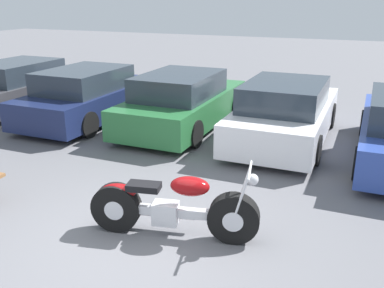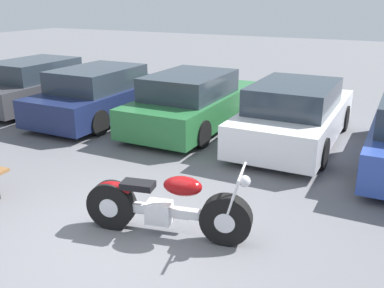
{
  "view_description": "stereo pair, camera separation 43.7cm",
  "coord_description": "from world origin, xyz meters",
  "px_view_note": "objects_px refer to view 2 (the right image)",
  "views": [
    {
      "loc": [
        2.62,
        -4.18,
        3.07
      ],
      "look_at": [
        0.12,
        1.72,
        0.85
      ],
      "focal_mm": 40.0,
      "sensor_mm": 36.0,
      "label": 1
    },
    {
      "loc": [
        3.01,
        -3.99,
        3.07
      ],
      "look_at": [
        0.12,
        1.72,
        0.85
      ],
      "focal_mm": 40.0,
      "sensor_mm": 36.0,
      "label": 2
    }
  ],
  "objects_px": {
    "parked_car_navy": "(103,94)",
    "parked_car_green": "(193,102)",
    "motorcycle": "(165,206)",
    "parked_car_white": "(295,114)",
    "parked_car_dark_grey": "(41,84)"
  },
  "relations": [
    {
      "from": "parked_car_navy",
      "to": "parked_car_green",
      "type": "distance_m",
      "value": 2.52
    },
    {
      "from": "parked_car_navy",
      "to": "parked_car_green",
      "type": "bearing_deg",
      "value": 6.92
    },
    {
      "from": "motorcycle",
      "to": "parked_car_green",
      "type": "xyz_separation_m",
      "value": [
        -1.93,
        4.7,
        0.22
      ]
    },
    {
      "from": "motorcycle",
      "to": "parked_car_green",
      "type": "relative_size",
      "value": 0.52
    },
    {
      "from": "parked_car_white",
      "to": "parked_car_navy",
      "type": "bearing_deg",
      "value": -177.06
    },
    {
      "from": "motorcycle",
      "to": "parked_car_navy",
      "type": "xyz_separation_m",
      "value": [
        -4.43,
        4.39,
        0.22
      ]
    },
    {
      "from": "motorcycle",
      "to": "parked_car_white",
      "type": "distance_m",
      "value": 4.69
    },
    {
      "from": "motorcycle",
      "to": "parked_car_green",
      "type": "height_order",
      "value": "parked_car_green"
    },
    {
      "from": "parked_car_dark_grey",
      "to": "parked_car_green",
      "type": "distance_m",
      "value": 5.01
    },
    {
      "from": "parked_car_navy",
      "to": "parked_car_green",
      "type": "relative_size",
      "value": 1.0
    },
    {
      "from": "motorcycle",
      "to": "parked_car_white",
      "type": "bearing_deg",
      "value": 83.0
    },
    {
      "from": "motorcycle",
      "to": "parked_car_white",
      "type": "height_order",
      "value": "parked_car_white"
    },
    {
      "from": "parked_car_navy",
      "to": "parked_car_white",
      "type": "bearing_deg",
      "value": 2.94
    },
    {
      "from": "parked_car_white",
      "to": "motorcycle",
      "type": "bearing_deg",
      "value": -97.0
    },
    {
      "from": "parked_car_dark_grey",
      "to": "parked_car_white",
      "type": "relative_size",
      "value": 1.0
    }
  ]
}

